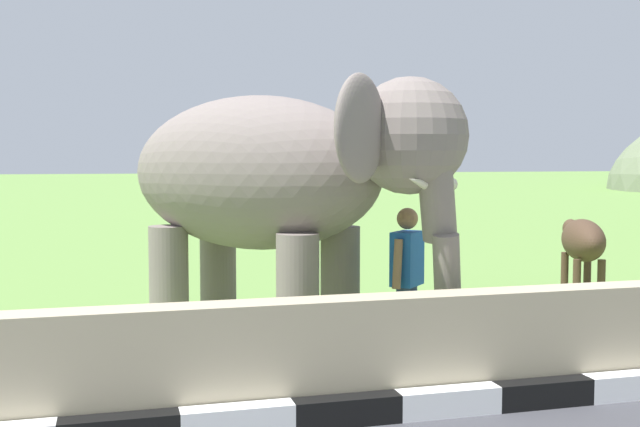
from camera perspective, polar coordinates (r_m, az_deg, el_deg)
barrier_parapet at (r=6.49m, az=-13.64°, el=-11.10°), size 28.00×0.36×1.00m
elephant at (r=8.47m, az=-2.86°, el=2.58°), size 3.83×3.84×2.98m
person_handler at (r=8.45m, az=6.37°, el=-4.52°), size 0.51×0.52×1.66m
cow_near at (r=12.97m, az=18.63°, el=-1.96°), size 1.10×1.91×1.23m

